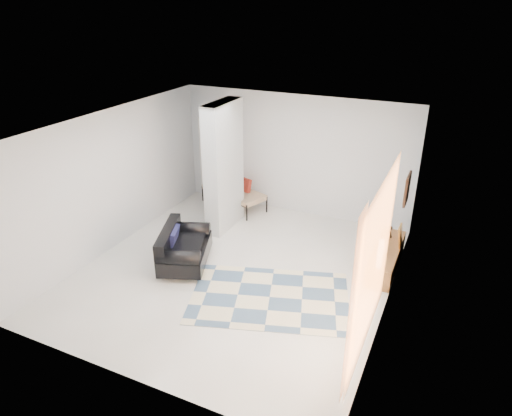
% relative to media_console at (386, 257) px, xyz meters
% --- Properties ---
extents(floor, '(6.00, 6.00, 0.00)m').
position_rel_media_console_xyz_m(floor, '(-2.52, -1.33, -0.21)').
color(floor, beige).
rests_on(floor, ground).
extents(ceiling, '(6.00, 6.00, 0.00)m').
position_rel_media_console_xyz_m(ceiling, '(-2.52, -1.33, 2.59)').
color(ceiling, white).
rests_on(ceiling, wall_back).
extents(wall_back, '(6.00, 0.00, 6.00)m').
position_rel_media_console_xyz_m(wall_back, '(-2.52, 1.67, 1.19)').
color(wall_back, silver).
rests_on(wall_back, ground).
extents(wall_front, '(6.00, 0.00, 6.00)m').
position_rel_media_console_xyz_m(wall_front, '(-2.52, -4.33, 1.19)').
color(wall_front, silver).
rests_on(wall_front, ground).
extents(wall_left, '(0.00, 6.00, 6.00)m').
position_rel_media_console_xyz_m(wall_left, '(-5.27, -1.33, 1.19)').
color(wall_left, silver).
rests_on(wall_left, ground).
extents(wall_right, '(0.00, 6.00, 6.00)m').
position_rel_media_console_xyz_m(wall_right, '(0.23, -1.33, 1.19)').
color(wall_right, silver).
rests_on(wall_right, ground).
extents(partition_column, '(0.35, 1.20, 2.80)m').
position_rel_media_console_xyz_m(partition_column, '(-3.62, 0.27, 1.19)').
color(partition_column, silver).
rests_on(partition_column, floor).
extents(hallway_door, '(0.85, 0.06, 2.04)m').
position_rel_media_console_xyz_m(hallway_door, '(-4.62, 1.63, 0.81)').
color(hallway_door, white).
rests_on(hallway_door, floor).
extents(curtain, '(0.00, 2.55, 2.55)m').
position_rel_media_console_xyz_m(curtain, '(0.15, -2.48, 1.24)').
color(curtain, '#FD9642').
rests_on(curtain, wall_right).
extents(wall_art, '(0.04, 0.45, 0.55)m').
position_rel_media_console_xyz_m(wall_art, '(0.20, -0.00, 1.44)').
color(wall_art, black).
rests_on(wall_art, wall_right).
extents(media_console, '(0.45, 1.72, 0.80)m').
position_rel_media_console_xyz_m(media_console, '(0.00, 0.00, 0.00)').
color(media_console, brown).
rests_on(media_console, floor).
extents(loveseat, '(1.27, 1.60, 0.76)m').
position_rel_media_console_xyz_m(loveseat, '(-3.57, -1.55, 0.16)').
color(loveseat, silver).
rests_on(loveseat, floor).
extents(daybed, '(1.78, 1.22, 0.77)m').
position_rel_media_console_xyz_m(daybed, '(-3.94, 1.30, 0.22)').
color(daybed, black).
rests_on(daybed, floor).
extents(area_rug, '(3.11, 2.53, 0.01)m').
position_rel_media_console_xyz_m(area_rug, '(-1.62, -1.85, -0.20)').
color(area_rug, beige).
rests_on(area_rug, floor).
extents(cylinder_lamp, '(0.10, 0.10, 0.53)m').
position_rel_media_console_xyz_m(cylinder_lamp, '(-0.02, -0.73, 0.46)').
color(cylinder_lamp, white).
rests_on(cylinder_lamp, media_console).
extents(bronze_figurine, '(0.12, 0.12, 0.23)m').
position_rel_media_console_xyz_m(bronze_figurine, '(-0.05, 0.49, 0.31)').
color(bronze_figurine, black).
rests_on(bronze_figurine, media_console).
extents(vase, '(0.18, 0.18, 0.19)m').
position_rel_media_console_xyz_m(vase, '(-0.05, -0.24, 0.29)').
color(vase, silver).
rests_on(vase, media_console).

